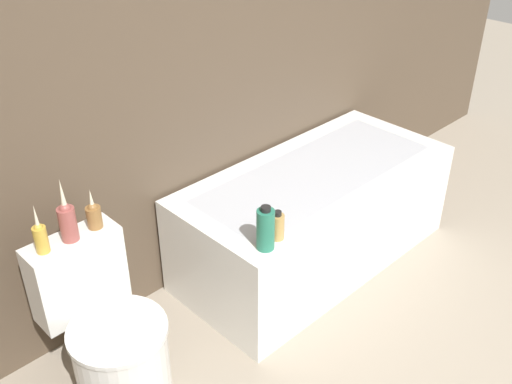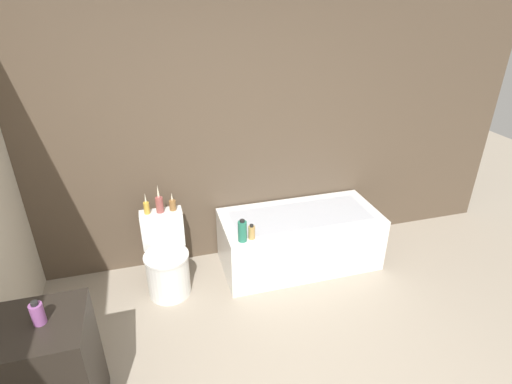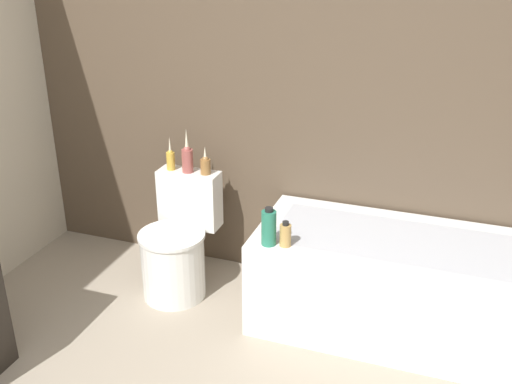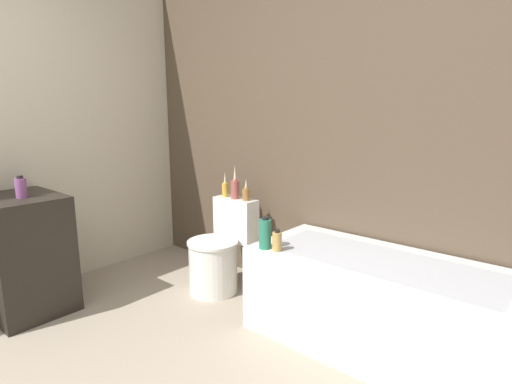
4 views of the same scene
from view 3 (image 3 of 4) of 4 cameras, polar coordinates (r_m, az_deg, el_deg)
The scene contains 8 objects.
wall_back_tiled at distance 3.50m, azimuth 2.41°, elevation 11.43°, with size 6.40×0.06×2.60m.
bathtub at distance 3.37m, azimuth 13.24°, elevation -8.56°, with size 1.53×0.70×0.55m.
toilet at distance 3.65m, azimuth -7.49°, elevation -5.25°, with size 0.40×0.54×0.71m.
vase_gold at distance 3.65m, azimuth -8.14°, elevation 3.16°, with size 0.05×0.05×0.21m.
vase_silver at distance 3.59m, azimuth -6.56°, elevation 3.26°, with size 0.07×0.07×0.27m.
vase_bronze at distance 3.56m, azimuth -4.84°, elevation 2.62°, with size 0.06×0.06×0.17m.
shampoo_bottle_tall at distance 3.07m, azimuth 1.23°, elevation -3.39°, with size 0.08×0.08×0.21m.
shampoo_bottle_short at distance 3.07m, azimuth 2.82°, elevation -4.10°, with size 0.06×0.06×0.14m.
Camera 3 is at (1.01, -1.03, 2.05)m, focal length 42.00 mm.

